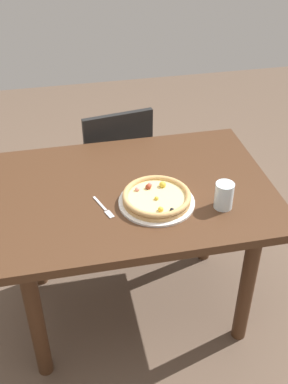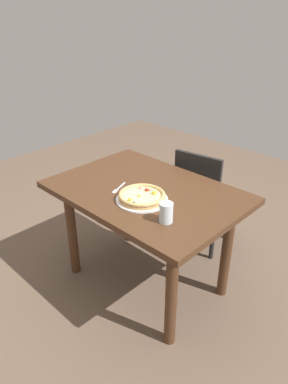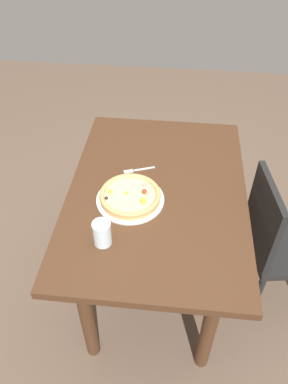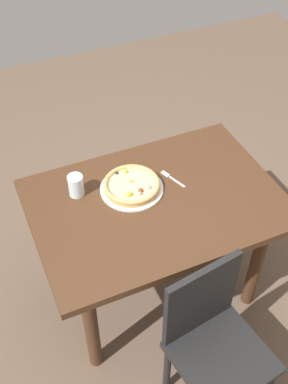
{
  "view_description": "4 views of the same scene",
  "coord_description": "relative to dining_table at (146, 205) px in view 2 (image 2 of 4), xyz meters",
  "views": [
    {
      "loc": [
        0.3,
        1.66,
        1.99
      ],
      "look_at": [
        -0.04,
        0.06,
        0.79
      ],
      "focal_mm": 44.36,
      "sensor_mm": 36.0,
      "label": 1
    },
    {
      "loc": [
        -1.42,
        1.5,
        1.83
      ],
      "look_at": [
        -0.04,
        0.06,
        0.79
      ],
      "focal_mm": 33.38,
      "sensor_mm": 36.0,
      "label": 2
    },
    {
      "loc": [
        -1.33,
        -0.08,
        2.02
      ],
      "look_at": [
        -0.04,
        0.06,
        0.79
      ],
      "focal_mm": 34.94,
      "sensor_mm": 36.0,
      "label": 3
    },
    {
      "loc": [
        -0.72,
        -1.48,
        2.44
      ],
      "look_at": [
        -0.04,
        0.06,
        0.79
      ],
      "focal_mm": 44.18,
      "sensor_mm": 36.0,
      "label": 4
    }
  ],
  "objects": [
    {
      "name": "pizza",
      "position": [
        -0.08,
        0.12,
        0.15
      ],
      "size": [
        0.29,
        0.29,
        0.05
      ],
      "color": "tan",
      "rests_on": "plate"
    },
    {
      "name": "fork",
      "position": [
        0.14,
        0.12,
        0.12
      ],
      "size": [
        0.07,
        0.16,
        0.0
      ],
      "rotation": [
        0.0,
        0.0,
        1.92
      ],
      "color": "silver",
      "rests_on": "dining_table"
    },
    {
      "name": "ground_plane",
      "position": [
        0.0,
        0.0,
        -0.66
      ],
      "size": [
        6.0,
        6.0,
        0.0
      ],
      "primitive_type": "plane",
      "color": "brown"
    },
    {
      "name": "drinking_glass",
      "position": [
        -0.35,
        0.2,
        0.17
      ],
      "size": [
        0.08,
        0.08,
        0.12
      ],
      "primitive_type": "cylinder",
      "color": "silver",
      "rests_on": "dining_table"
    },
    {
      "name": "chair_near",
      "position": [
        -0.01,
        -0.65,
        -0.18
      ],
      "size": [
        0.46,
        0.46,
        0.87
      ],
      "rotation": [
        0.0,
        0.0,
        3.29
      ],
      "color": "black",
      "rests_on": "ground"
    },
    {
      "name": "dining_table",
      "position": [
        0.0,
        0.0,
        0.0
      ],
      "size": [
        1.24,
        0.86,
        0.77
      ],
      "color": "#472B19",
      "rests_on": "ground"
    },
    {
      "name": "plate",
      "position": [
        -0.08,
        0.12,
        0.12
      ],
      "size": [
        0.32,
        0.32,
        0.01
      ],
      "primitive_type": "cylinder",
      "color": "white",
      "rests_on": "dining_table"
    }
  ]
}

